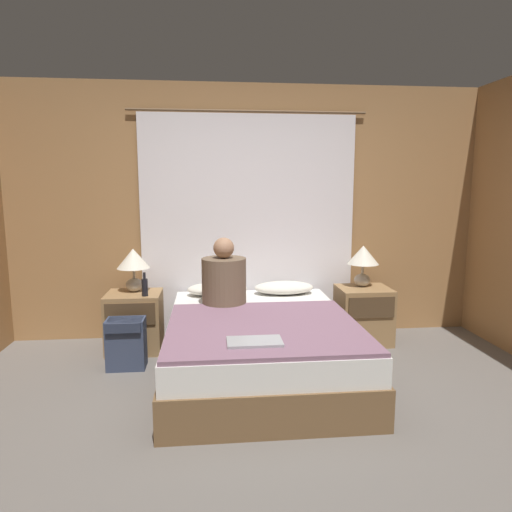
# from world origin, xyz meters

# --- Properties ---
(ground_plane) EXTENTS (16.00, 16.00, 0.00)m
(ground_plane) POSITION_xyz_m (0.00, 0.00, 0.00)
(ground_plane) COLOR #66605B
(wall_back) EXTENTS (4.78, 0.06, 2.50)m
(wall_back) POSITION_xyz_m (0.00, 2.02, 1.25)
(wall_back) COLOR #A37547
(wall_back) RESTS_ON ground_plane
(curtain_panel) EXTENTS (2.31, 0.02, 2.24)m
(curtain_panel) POSITION_xyz_m (0.00, 1.96, 1.12)
(curtain_panel) COLOR white
(curtain_panel) RESTS_ON ground_plane
(bed) EXTENTS (1.46, 1.95, 0.48)m
(bed) POSITION_xyz_m (0.00, 0.93, 0.24)
(bed) COLOR brown
(bed) RESTS_ON ground_plane
(nightstand_left) EXTENTS (0.49, 0.44, 0.54)m
(nightstand_left) POSITION_xyz_m (-1.09, 1.62, 0.27)
(nightstand_left) COLOR #937047
(nightstand_left) RESTS_ON ground_plane
(nightstand_right) EXTENTS (0.49, 0.44, 0.54)m
(nightstand_right) POSITION_xyz_m (1.09, 1.62, 0.27)
(nightstand_right) COLOR #937047
(nightstand_right) RESTS_ON ground_plane
(lamp_left) EXTENTS (0.30, 0.30, 0.40)m
(lamp_left) POSITION_xyz_m (-1.09, 1.69, 0.82)
(lamp_left) COLOR #B2A899
(lamp_left) RESTS_ON nightstand_left
(lamp_right) EXTENTS (0.30, 0.30, 0.40)m
(lamp_right) POSITION_xyz_m (1.09, 1.69, 0.82)
(lamp_right) COLOR #B2A899
(lamp_right) RESTS_ON nightstand_right
(pillow_left) EXTENTS (0.57, 0.32, 0.12)m
(pillow_left) POSITION_xyz_m (-0.32, 1.71, 0.54)
(pillow_left) COLOR silver
(pillow_left) RESTS_ON bed
(pillow_right) EXTENTS (0.57, 0.32, 0.12)m
(pillow_right) POSITION_xyz_m (0.32, 1.71, 0.54)
(pillow_right) COLOR silver
(pillow_right) RESTS_ON bed
(blanket_on_bed) EXTENTS (1.40, 1.30, 0.03)m
(blanket_on_bed) POSITION_xyz_m (0.00, 0.64, 0.50)
(blanket_on_bed) COLOR slate
(blanket_on_bed) RESTS_ON bed
(person_left_in_bed) EXTENTS (0.39, 0.39, 0.60)m
(person_left_in_bed) POSITION_xyz_m (-0.27, 1.33, 0.72)
(person_left_in_bed) COLOR brown
(person_left_in_bed) RESTS_ON bed
(beer_bottle_on_left_stand) EXTENTS (0.06, 0.06, 0.22)m
(beer_bottle_on_left_stand) POSITION_xyz_m (-0.97, 1.50, 0.63)
(beer_bottle_on_left_stand) COLOR black
(beer_bottle_on_left_stand) RESTS_ON nightstand_left
(laptop_on_bed) EXTENTS (0.36, 0.21, 0.02)m
(laptop_on_bed) POSITION_xyz_m (-0.11, 0.26, 0.52)
(laptop_on_bed) COLOR #9EA0A5
(laptop_on_bed) RESTS_ON blanket_on_bed
(backpack_on_floor) EXTENTS (0.32, 0.23, 0.42)m
(backpack_on_floor) POSITION_xyz_m (-1.10, 1.19, 0.24)
(backpack_on_floor) COLOR #333D56
(backpack_on_floor) RESTS_ON ground_plane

